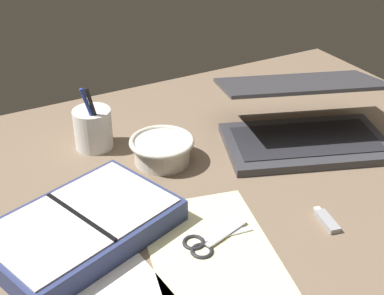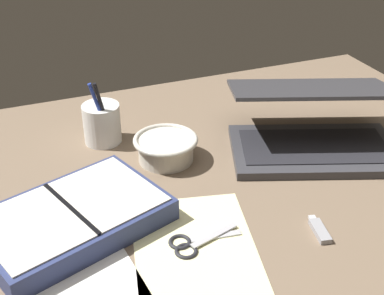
# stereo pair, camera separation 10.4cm
# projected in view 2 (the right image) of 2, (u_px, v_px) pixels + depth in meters

# --- Properties ---
(desk_top) EXTENTS (1.40, 1.00, 0.02)m
(desk_top) POSITION_uv_depth(u_px,v_px,m) (203.00, 191.00, 1.05)
(desk_top) COLOR #75604C
(desk_top) RESTS_ON ground
(laptop) EXTENTS (0.43, 0.38, 0.14)m
(laptop) POSITION_uv_depth(u_px,v_px,m) (313.00, 128.00, 1.15)
(laptop) COLOR #38383D
(laptop) RESTS_ON desk_top
(bowl) EXTENTS (0.14, 0.14, 0.05)m
(bowl) POSITION_uv_depth(u_px,v_px,m) (166.00, 147.00, 1.12)
(bowl) COLOR silver
(bowl) RESTS_ON desk_top
(pen_cup) EXTENTS (0.08, 0.08, 0.15)m
(pen_cup) POSITION_uv_depth(u_px,v_px,m) (102.00, 123.00, 1.18)
(pen_cup) COLOR white
(pen_cup) RESTS_ON desk_top
(planner) EXTENTS (0.36, 0.29, 0.05)m
(planner) POSITION_uv_depth(u_px,v_px,m) (72.00, 218.00, 0.92)
(planner) COLOR navy
(planner) RESTS_ON desk_top
(scissors) EXTENTS (0.13, 0.06, 0.01)m
(scissors) POSITION_uv_depth(u_px,v_px,m) (191.00, 244.00, 0.89)
(scissors) COLOR #B7B7BC
(scissors) RESTS_ON desk_top
(paper_sheet_front) EXTENTS (0.26, 0.32, 0.00)m
(paper_sheet_front) POSITION_uv_depth(u_px,v_px,m) (195.00, 248.00, 0.89)
(paper_sheet_front) COLOR #F4EFB2
(paper_sheet_front) RESTS_ON desk_top
(paper_sheet_beside_planner) EXTENTS (0.19, 0.26, 0.00)m
(paper_sheet_beside_planner) POSITION_uv_depth(u_px,v_px,m) (86.00, 290.00, 0.81)
(paper_sheet_beside_planner) COLOR white
(paper_sheet_beside_planner) RESTS_ON desk_top
(usb_drive) EXTENTS (0.03, 0.07, 0.01)m
(usb_drive) POSITION_uv_depth(u_px,v_px,m) (320.00, 230.00, 0.92)
(usb_drive) COLOR #99999E
(usb_drive) RESTS_ON desk_top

